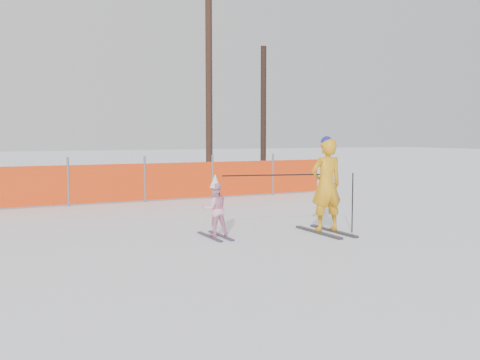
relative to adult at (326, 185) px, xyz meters
name	(u,v)px	position (x,y,z in m)	size (l,w,h in m)	color
ground	(253,240)	(-1.53, -0.02, -0.89)	(120.00, 120.00, 0.00)	white
adult	(326,185)	(0.00, 0.00, 0.00)	(0.65, 1.38, 1.78)	black
child	(215,208)	(-2.00, 0.52, -0.38)	(0.49, 0.98, 1.12)	black
ski_poles	(303,186)	(-0.45, 0.09, -0.01)	(2.35, 0.71, 1.11)	black
safety_fence	(58,185)	(-3.92, 6.00, -0.33)	(15.65, 0.06, 1.25)	#595960
tree_trunks	(162,95)	(0.29, 10.41, 2.35)	(10.95, 0.89, 7.10)	#311D16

